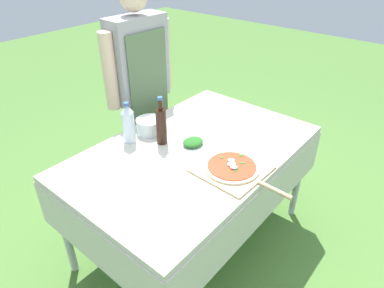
{
  "coord_description": "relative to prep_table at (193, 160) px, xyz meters",
  "views": [
    {
      "loc": [
        -1.3,
        -1.08,
        1.86
      ],
      "look_at": [
        -0.01,
        0.0,
        0.79
      ],
      "focal_mm": 32.0,
      "sensor_mm": 36.0,
      "label": 1
    }
  ],
  "objects": [
    {
      "name": "oil_bottle",
      "position": [
        -0.06,
        0.19,
        0.2
      ],
      "size": [
        0.06,
        0.06,
        0.3
      ],
      "color": "black",
      "rests_on": "prep_table"
    },
    {
      "name": "person_cook",
      "position": [
        0.26,
        0.71,
        0.25
      ],
      "size": [
        0.59,
        0.21,
        1.57
      ],
      "rotation": [
        0.0,
        0.0,
        3.1
      ],
      "color": "#333D56",
      "rests_on": "ground"
    },
    {
      "name": "prep_table",
      "position": [
        0.0,
        0.0,
        0.0
      ],
      "size": [
        1.5,
        0.97,
        0.75
      ],
      "color": "beige",
      "rests_on": "ground"
    },
    {
      "name": "pizza_on_peel",
      "position": [
        -0.02,
        -0.3,
        0.09
      ],
      "size": [
        0.36,
        0.54,
        0.05
      ],
      "rotation": [
        0.0,
        0.0,
        -0.04
      ],
      "color": "#D1B27F",
      "rests_on": "prep_table"
    },
    {
      "name": "herb_container",
      "position": [
        0.03,
        0.03,
        0.1
      ],
      "size": [
        0.17,
        0.15,
        0.04
      ],
      "rotation": [
        0.0,
        0.0,
        -0.13
      ],
      "color": "silver",
      "rests_on": "prep_table"
    },
    {
      "name": "ground_plane",
      "position": [
        0.0,
        0.0,
        -0.68
      ],
      "size": [
        12.0,
        12.0,
        0.0
      ],
      "primitive_type": "plane",
      "color": "#517F38"
    },
    {
      "name": "mixing_tub",
      "position": [
        -0.03,
        0.34,
        0.12
      ],
      "size": [
        0.17,
        0.17,
        0.09
      ],
      "primitive_type": "cylinder",
      "color": "silver",
      "rests_on": "prep_table"
    },
    {
      "name": "water_bottle",
      "position": [
        -0.18,
        0.35,
        0.2
      ],
      "size": [
        0.07,
        0.07,
        0.26
      ],
      "color": "silver",
      "rests_on": "prep_table"
    }
  ]
}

